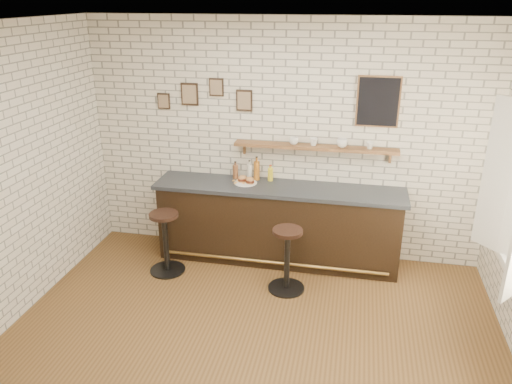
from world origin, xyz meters
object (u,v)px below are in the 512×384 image
bar_stool_left (166,241)px  bitters_bottle_white (249,171)px  bitters_bottle_amber (257,170)px  shelf_cup_d (370,145)px  bar_counter (278,224)px  sandwich_plate (245,183)px  bar_stool_right (287,258)px  condiment_bottle_yellow (270,174)px  shelf_cup_c (342,143)px  ciabatta_sandwich (246,180)px  shelf_cup_a (294,141)px  bitters_bottle_brown (235,171)px  shelf_cup_b (314,142)px

bar_stool_left → bitters_bottle_white: bearing=40.8°
bitters_bottle_amber → shelf_cup_d: shelf_cup_d is taller
bar_counter → sandwich_plate: (-0.43, 0.03, 0.51)m
sandwich_plate → bar_counter: bearing=-4.3°
sandwich_plate → bitters_bottle_amber: size_ratio=0.91×
bar_counter → bar_stool_right: bar_counter is taller
condiment_bottle_yellow → shelf_cup_c: size_ratio=1.59×
ciabatta_sandwich → shelf_cup_a: bearing=16.8°
bar_counter → sandwich_plate: 0.66m
shelf_cup_c → bar_stool_right: bearing=170.3°
bar_stool_left → shelf_cup_c: bearing=20.9°
bar_stool_right → shelf_cup_c: size_ratio=5.90×
condiment_bottle_yellow → bitters_bottle_brown: bearing=-180.0°
sandwich_plate → bitters_bottle_brown: (-0.17, 0.16, 0.09)m
ciabatta_sandwich → bitters_bottle_brown: bearing=138.5°
bitters_bottle_amber → bar_stool_right: bearing=-58.5°
shelf_cup_c → shelf_cup_d: 0.33m
bar_counter → bitters_bottle_brown: (-0.59, 0.19, 0.59)m
bar_counter → sandwich_plate: bearing=175.7°
shelf_cup_d → condiment_bottle_yellow: bearing=154.8°
sandwich_plate → bar_stool_right: bearing=-47.9°
shelf_cup_a → shelf_cup_c: size_ratio=0.86×
bar_counter → shelf_cup_b: bearing=27.4°
bitters_bottle_white → condiment_bottle_yellow: bitters_bottle_white is taller
bitters_bottle_white → bar_stool_left: size_ratio=0.32×
bitters_bottle_brown → shelf_cup_d: size_ratio=2.47×
bitters_bottle_brown → shelf_cup_a: shelf_cup_a is taller
bar_counter → shelf_cup_c: (0.73, 0.20, 1.04)m
bar_counter → shelf_cup_c: size_ratio=23.74×
ciabatta_sandwich → bar_stool_left: size_ratio=0.32×
ciabatta_sandwich → shelf_cup_d: shelf_cup_d is taller
ciabatta_sandwich → shelf_cup_b: (0.80, 0.17, 0.49)m
sandwich_plate → shelf_cup_d: size_ratio=3.08×
shelf_cup_a → bitters_bottle_amber: bearing=136.9°
shelf_cup_a → ciabatta_sandwich: bearing=152.2°
bitters_bottle_brown → bar_stool_right: (0.81, -0.87, -0.69)m
bar_counter → bar_stool_left: size_ratio=3.95×
bitters_bottle_brown → condiment_bottle_yellow: bearing=0.0°
bar_stool_right → shelf_cup_d: bearing=46.4°
bar_stool_right → condiment_bottle_yellow: bearing=112.2°
ciabatta_sandwich → bitters_bottle_white: 0.17m
ciabatta_sandwich → bar_stool_left: 1.24m
ciabatta_sandwich → shelf_cup_b: 0.95m
sandwich_plate → bitters_bottle_amber: bearing=54.8°
shelf_cup_a → shelf_cup_b: bearing=-44.6°
ciabatta_sandwich → bar_stool_right: ciabatta_sandwich is taller
shelf_cup_c → shelf_cup_d: size_ratio=1.44×
bar_counter → bitters_bottle_amber: 0.73m
bar_stool_left → shelf_cup_b: (1.68, 0.77, 1.13)m
bitters_bottle_brown → shelf_cup_a: bearing=0.9°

